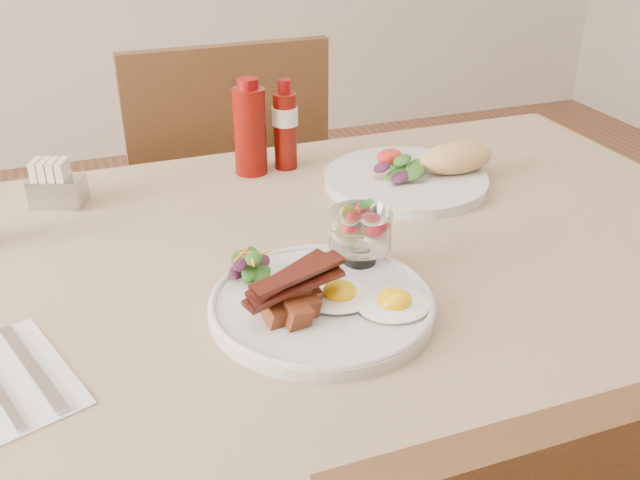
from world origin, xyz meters
The scene contains 12 objects.
table centered at (0.00, 0.00, 0.66)m, with size 1.33×0.88×0.75m.
chair_far centered at (0.00, 0.66, 0.52)m, with size 0.42×0.42×0.93m.
main_plate centered at (-0.05, -0.13, 0.76)m, with size 0.28×0.28×0.02m, color silver.
fried_eggs centered at (0.00, -0.15, 0.78)m, with size 0.15×0.12×0.03m.
bacon_potato_pile centered at (-0.09, -0.14, 0.80)m, with size 0.13×0.09×0.06m.
side_salad centered at (-0.12, -0.04, 0.78)m, with size 0.07×0.06×0.03m.
fruit_cup centered at (0.03, -0.06, 0.82)m, with size 0.08×0.08×0.09m.
second_plate centered at (0.24, 0.18, 0.77)m, with size 0.30×0.28×0.07m.
ketchup_bottle centered at (-0.01, 0.33, 0.83)m, with size 0.07×0.07×0.17m.
hot_sauce_bottle centered at (0.05, 0.33, 0.83)m, with size 0.05×0.05×0.16m.
sugar_caddy centered at (-0.34, 0.31, 0.78)m, with size 0.10×0.08×0.08m.
napkin_cutlery centered at (-0.41, -0.13, 0.75)m, with size 0.16×0.22×0.01m.
Camera 1 is at (-0.31, -0.82, 1.25)m, focal length 40.00 mm.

